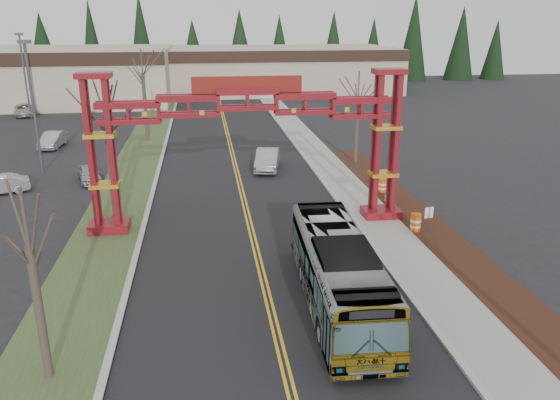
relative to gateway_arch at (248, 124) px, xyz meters
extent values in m
cube|color=black|center=(0.00, 7.00, -5.97)|extent=(12.00, 110.00, 0.02)
cube|color=gold|center=(-0.12, 7.00, -5.96)|extent=(0.12, 100.00, 0.01)
cube|color=gold|center=(0.12, 7.00, -5.96)|extent=(0.12, 100.00, 0.01)
cube|color=#AAAAA5|center=(6.15, 7.00, -5.91)|extent=(0.30, 110.00, 0.15)
cube|color=gray|center=(7.60, 7.00, -5.91)|extent=(2.60, 110.00, 0.14)
cube|color=black|center=(10.20, -8.00, -5.92)|extent=(2.60, 50.00, 0.12)
cube|color=#344723|center=(-8.00, 7.00, -5.94)|extent=(4.00, 110.00, 0.08)
cube|color=#AAAAA5|center=(-6.15, 7.00, -5.91)|extent=(0.30, 110.00, 0.15)
cube|color=maroon|center=(-8.00, 0.00, -5.68)|extent=(2.20, 1.60, 0.60)
cube|color=maroon|center=(-8.55, -0.35, -1.38)|extent=(0.28, 0.28, 8.00)
cube|color=maroon|center=(-7.45, -0.35, -1.38)|extent=(0.28, 0.28, 8.00)
cube|color=maroon|center=(-8.55, 0.35, -1.38)|extent=(0.28, 0.28, 8.00)
cube|color=maroon|center=(-7.45, 0.35, -1.38)|extent=(0.28, 0.28, 8.00)
cube|color=gold|center=(-8.00, 0.00, -3.18)|extent=(1.60, 1.10, 0.22)
cube|color=gold|center=(-8.00, 0.00, -0.38)|extent=(1.60, 1.10, 0.22)
cube|color=maroon|center=(-8.00, 0.00, 2.77)|extent=(1.80, 1.20, 0.30)
cube|color=maroon|center=(8.00, 0.00, -5.68)|extent=(2.20, 1.60, 0.60)
cube|color=maroon|center=(7.45, -0.35, -1.38)|extent=(0.28, 0.28, 8.00)
cube|color=maroon|center=(8.55, -0.35, -1.38)|extent=(0.28, 0.28, 8.00)
cube|color=maroon|center=(7.45, 0.35, -1.38)|extent=(0.28, 0.28, 8.00)
cube|color=maroon|center=(8.55, 0.35, -1.38)|extent=(0.28, 0.28, 8.00)
cube|color=gold|center=(8.00, 0.00, -3.18)|extent=(1.60, 1.10, 0.22)
cube|color=gold|center=(8.00, 0.00, -0.38)|extent=(1.60, 1.10, 0.22)
cube|color=maroon|center=(8.00, 0.00, 2.77)|extent=(1.80, 1.20, 0.30)
cube|color=maroon|center=(0.00, 0.00, 1.52)|extent=(16.00, 0.90, 1.00)
cube|color=maroon|center=(0.00, 0.00, 0.62)|extent=(16.00, 0.90, 0.60)
cube|color=maroon|center=(0.00, 0.00, 2.17)|extent=(6.00, 0.25, 0.90)
cube|color=tan|center=(-30.00, 54.00, -2.23)|extent=(46.00, 22.00, 7.50)
cube|color=tan|center=(10.00, 62.00, -2.48)|extent=(38.00, 20.00, 7.00)
cube|color=black|center=(10.00, 51.90, 0.22)|extent=(38.00, 0.40, 1.60)
cone|color=black|center=(-29.50, 74.00, 0.52)|extent=(5.60, 5.60, 13.00)
cylinder|color=#382D26|center=(-29.50, 74.00, -5.18)|extent=(0.80, 0.80, 1.60)
cone|color=black|center=(-21.00, 74.00, 0.52)|extent=(5.60, 5.60, 13.00)
cylinder|color=#382D26|center=(-21.00, 74.00, -5.18)|extent=(0.80, 0.80, 1.60)
cone|color=black|center=(-12.50, 74.00, 0.52)|extent=(5.60, 5.60, 13.00)
cylinder|color=#382D26|center=(-12.50, 74.00, -5.18)|extent=(0.80, 0.80, 1.60)
cone|color=black|center=(-4.00, 74.00, 0.52)|extent=(5.60, 5.60, 13.00)
cylinder|color=#382D26|center=(-4.00, 74.00, -5.18)|extent=(0.80, 0.80, 1.60)
cone|color=black|center=(4.50, 74.00, 0.52)|extent=(5.60, 5.60, 13.00)
cylinder|color=#382D26|center=(4.50, 74.00, -5.18)|extent=(0.80, 0.80, 1.60)
cone|color=black|center=(13.00, 74.00, 0.52)|extent=(5.60, 5.60, 13.00)
cylinder|color=#382D26|center=(13.00, 74.00, -5.18)|extent=(0.80, 0.80, 1.60)
cone|color=black|center=(21.50, 74.00, 0.52)|extent=(5.60, 5.60, 13.00)
cylinder|color=#382D26|center=(21.50, 74.00, -5.18)|extent=(0.80, 0.80, 1.60)
cone|color=black|center=(30.00, 74.00, 0.52)|extent=(5.60, 5.60, 13.00)
cylinder|color=#382D26|center=(30.00, 74.00, -5.18)|extent=(0.80, 0.80, 1.60)
cone|color=black|center=(38.50, 74.00, 0.52)|extent=(5.60, 5.60, 13.00)
cylinder|color=#382D26|center=(38.50, 74.00, -5.18)|extent=(0.80, 0.80, 1.60)
cone|color=black|center=(47.00, 74.00, 0.52)|extent=(5.60, 5.60, 13.00)
cylinder|color=#382D26|center=(47.00, 74.00, -5.18)|extent=(0.80, 0.80, 1.60)
cone|color=black|center=(55.50, 74.00, 0.52)|extent=(5.60, 5.60, 13.00)
cylinder|color=#382D26|center=(55.50, 74.00, -5.18)|extent=(0.80, 0.80, 1.60)
imported|color=#B8BAC0|center=(2.84, -9.97, -4.44)|extent=(3.08, 11.19, 3.09)
imported|color=#A5A8AD|center=(2.49, 12.14, -5.17)|extent=(2.63, 5.18, 1.63)
imported|color=#9EA2A6|center=(-11.00, 10.52, -5.36)|extent=(2.48, 3.92, 1.24)
imported|color=#A8ABAF|center=(-16.50, 22.69, -5.25)|extent=(1.86, 4.53, 1.46)
imported|color=#BEBEBE|center=(-24.38, 41.60, -5.26)|extent=(3.77, 5.68, 1.45)
cylinder|color=#382D26|center=(-8.00, -13.40, -3.57)|extent=(0.29, 0.29, 4.82)
cylinder|color=#382D26|center=(-8.00, -13.40, -0.24)|extent=(0.11, 0.11, 2.02)
cylinder|color=#382D26|center=(-8.00, 2.37, -2.87)|extent=(0.34, 0.34, 6.23)
cylinder|color=#382D26|center=(-8.00, 2.37, 1.32)|extent=(0.13, 0.13, 2.37)
cylinder|color=#382D26|center=(-8.00, 24.60, -2.69)|extent=(0.34, 0.34, 6.58)
cylinder|color=#382D26|center=(-8.00, 24.60, 1.67)|extent=(0.13, 0.13, 2.34)
cylinder|color=#382D26|center=(10.00, 12.93, -3.18)|extent=(0.30, 0.30, 5.60)
cylinder|color=#382D26|center=(10.00, 12.93, 0.56)|extent=(0.11, 0.11, 2.08)
cylinder|color=#3F3F44|center=(-15.08, 13.34, -1.07)|extent=(0.22, 0.22, 9.83)
cube|color=#3F3F44|center=(-15.08, 13.34, 3.96)|extent=(0.87, 0.44, 0.27)
cylinder|color=#3F3F44|center=(-23.26, 39.81, -1.14)|extent=(0.22, 0.22, 9.69)
cube|color=#3F3F44|center=(-23.26, 39.81, 3.82)|extent=(0.86, 0.43, 0.27)
cylinder|color=#3F3F44|center=(9.11, -4.40, -4.90)|extent=(0.06, 0.06, 2.16)
cube|color=white|center=(9.11, -4.40, -4.12)|extent=(0.49, 0.13, 0.59)
cylinder|color=#D8570C|center=(9.20, -2.54, -5.42)|extent=(0.58, 0.58, 1.12)
cylinder|color=white|center=(9.20, -2.54, -5.26)|extent=(0.60, 0.60, 0.13)
cylinder|color=white|center=(9.20, -2.54, -5.59)|extent=(0.60, 0.60, 0.13)
cylinder|color=#D8570C|center=(9.31, 2.43, -5.54)|extent=(0.46, 0.46, 0.88)
cylinder|color=white|center=(9.31, 2.43, -5.41)|extent=(0.48, 0.48, 0.11)
cylinder|color=white|center=(9.31, 2.43, -5.67)|extent=(0.48, 0.48, 0.11)
cylinder|color=#D8570C|center=(9.63, 4.76, -5.45)|extent=(0.55, 0.55, 1.07)
cylinder|color=white|center=(9.63, 4.76, -5.29)|extent=(0.58, 0.58, 0.13)
cylinder|color=white|center=(9.63, 4.76, -5.61)|extent=(0.58, 0.58, 0.13)
camera|label=1|loc=(-2.44, -30.00, 5.60)|focal=35.00mm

